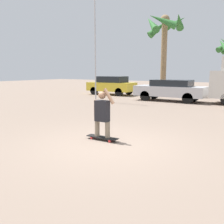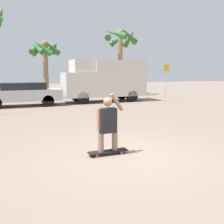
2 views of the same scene
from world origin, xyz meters
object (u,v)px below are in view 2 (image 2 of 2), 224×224
Objects in this scene: skateboard at (108,151)px; parked_car_silver at (22,93)px; palm_tree_near_van at (120,42)px; person_skateboarder at (108,122)px; camper_van at (105,79)px; palm_tree_center_background at (45,52)px; street_sign at (166,78)px.

parked_car_silver reaches higher than skateboard.
parked_car_silver is 0.78× the size of palm_tree_near_van.
palm_tree_near_van is at bearing 29.76° from parked_car_silver.
palm_tree_near_van is (8.41, 4.81, 3.78)m from parked_car_silver.
camper_van reaches higher than person_skateboarder.
palm_tree_near_van is at bearing -34.67° from palm_tree_center_background.
palm_tree_center_background is (0.93, 19.05, 3.06)m from person_skateboarder.
camper_van is 5.44m from parked_car_silver.
person_skateboarder is at bearing -92.80° from palm_tree_center_background.
palm_tree_near_van is at bearing 65.37° from skateboard.
skateboard is 19.45m from palm_tree_center_background.
camper_van reaches higher than street_sign.
palm_tree_center_background is at bearing 87.20° from skateboard.
person_skateboarder reaches higher than skateboard.
palm_tree_center_background is (0.93, 19.05, 3.80)m from skateboard.
camper_van is at bearing 4.52° from parked_car_silver.
camper_van is (3.82, 10.57, 0.71)m from person_skateboarder.
palm_tree_center_background is (2.49, 8.91, 3.12)m from parked_car_silver.
street_sign is at bearing -56.81° from palm_tree_center_background.
palm_tree_center_background is 12.33m from street_sign.
person_skateboarder is at bearing -114.64° from palm_tree_near_van.
camper_van is at bearing -124.74° from palm_tree_near_van.
palm_tree_near_van reaches higher than street_sign.
palm_tree_center_background reaches higher than street_sign.
person_skateboarder is at bearing -109.86° from camper_van.
skateboard is 0.20× the size of palm_tree_center_background.
palm_tree_near_van is 6.75m from street_sign.
person_skateboarder is 16.86m from palm_tree_near_van.
parked_car_silver is 10.40m from palm_tree_near_van.
skateboard is at bearing -81.29° from parked_car_silver.
palm_tree_center_background is at bearing 108.78° from camper_van.
parked_car_silver is (-1.55, 10.14, -0.05)m from person_skateboarder.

